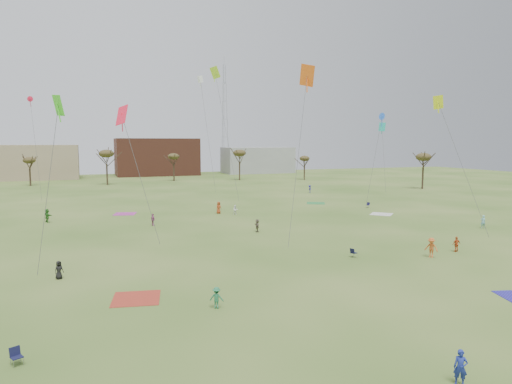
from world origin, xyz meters
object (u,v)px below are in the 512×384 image
object	(u,v)px
spectator_fore_a	(456,244)
camp_chair_center	(354,255)
flyer_near_right	(461,367)
flyer_near_center	(217,298)
camp_chair_right	(368,206)
camp_chair_left	(17,360)
radio_tower	(225,119)

from	to	relation	value
spectator_fore_a	camp_chair_center	size ratio (longest dim) A/B	1.74
flyer_near_right	camp_chair_center	xyz separation A→B (m)	(7.94, 21.10, -0.54)
flyer_near_center	camp_chair_right	xyz separation A→B (m)	(35.72, 35.73, -0.45)
spectator_fore_a	camp_chair_left	bearing A→B (deg)	16.85
flyer_near_center	spectator_fore_a	distance (m)	27.09
camp_chair_right	radio_tower	distance (m)	96.40
spectator_fore_a	flyer_near_center	bearing A→B (deg)	15.16
camp_chair_left	radio_tower	distance (m)	144.50
flyer_near_right	camp_chair_left	bearing A→B (deg)	-160.97
camp_chair_left	camp_chair_right	world-z (taller)	same
flyer_near_center	camp_chair_right	distance (m)	50.52
spectator_fore_a	radio_tower	size ratio (longest dim) A/B	0.04
flyer_near_right	camp_chair_right	xyz separation A→B (m)	(28.08, 48.54, -0.54)
camp_chair_right	flyer_near_right	bearing A→B (deg)	-60.61
spectator_fore_a	radio_tower	bearing A→B (deg)	-95.00
flyer_near_right	camp_chair_center	distance (m)	22.55
camp_chair_left	camp_chair_right	distance (m)	61.38
flyer_near_center	flyer_near_right	world-z (taller)	flyer_near_right
flyer_near_center	radio_tower	xyz separation A→B (m)	(39.11, 130.18, 18.50)
flyer_near_right	camp_chair_left	distance (m)	20.71
flyer_near_right	radio_tower	size ratio (longest dim) A/B	0.04
camp_chair_left	camp_chair_center	distance (m)	29.35
flyer_near_center	flyer_near_right	bearing A→B (deg)	150.20
spectator_fore_a	radio_tower	world-z (taller)	radio_tower
spectator_fore_a	camp_chair_left	world-z (taller)	spectator_fore_a
flyer_near_right	spectator_fore_a	world-z (taller)	flyer_near_right
flyer_near_right	camp_chair_center	size ratio (longest dim) A/B	1.84
camp_chair_left	camp_chair_center	xyz separation A→B (m)	(26.66, 12.27, 0.00)
flyer_near_center	camp_chair_left	size ratio (longest dim) A/B	1.63
spectator_fore_a	camp_chair_right	world-z (taller)	spectator_fore_a
spectator_fore_a	camp_chair_left	distance (m)	38.83
camp_chair_center	flyer_near_center	bearing A→B (deg)	99.87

